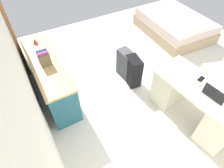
{
  "coord_description": "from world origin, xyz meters",
  "views": [
    {
      "loc": [
        -2.1,
        2.25,
        2.71
      ],
      "look_at": [
        -0.35,
        1.23,
        0.6
      ],
      "focal_mm": 29.46,
      "sensor_mm": 36.0,
      "label": 1
    }
  ],
  "objects_px": {
    "desk": "(195,103)",
    "laptop": "(215,95)",
    "office_chair": "(222,73)",
    "suitcase_spare_grey": "(126,64)",
    "bed": "(174,25)",
    "credenza": "(50,77)",
    "cell_phone_by_mouse": "(201,79)",
    "figurine_small": "(35,41)",
    "computer_mouse": "(200,84)",
    "suitcase_black": "(133,71)"
  },
  "relations": [
    {
      "from": "office_chair",
      "to": "computer_mouse",
      "type": "distance_m",
      "value": 0.98
    },
    {
      "from": "credenza",
      "to": "cell_phone_by_mouse",
      "type": "distance_m",
      "value": 2.54
    },
    {
      "from": "desk",
      "to": "laptop",
      "type": "distance_m",
      "value": 0.45
    },
    {
      "from": "bed",
      "to": "suitcase_spare_grey",
      "type": "distance_m",
      "value": 2.2
    },
    {
      "from": "desk",
      "to": "cell_phone_by_mouse",
      "type": "bearing_deg",
      "value": -41.53
    },
    {
      "from": "figurine_small",
      "to": "bed",
      "type": "bearing_deg",
      "value": -91.46
    },
    {
      "from": "bed",
      "to": "suitcase_black",
      "type": "xyz_separation_m",
      "value": [
        -1.02,
        2.06,
        0.06
      ]
    },
    {
      "from": "bed",
      "to": "desk",
      "type": "bearing_deg",
      "value": 142.62
    },
    {
      "from": "suitcase_black",
      "to": "cell_phone_by_mouse",
      "type": "xyz_separation_m",
      "value": [
        -1.05,
        -0.49,
        0.44
      ]
    },
    {
      "from": "office_chair",
      "to": "figurine_small",
      "type": "bearing_deg",
      "value": 52.98
    },
    {
      "from": "desk",
      "to": "office_chair",
      "type": "bearing_deg",
      "value": -76.51
    },
    {
      "from": "suitcase_spare_grey",
      "to": "computer_mouse",
      "type": "relative_size",
      "value": 5.99
    },
    {
      "from": "office_chair",
      "to": "suitcase_spare_grey",
      "type": "distance_m",
      "value": 1.78
    },
    {
      "from": "office_chair",
      "to": "laptop",
      "type": "xyz_separation_m",
      "value": [
        -0.42,
        0.93,
        0.36
      ]
    },
    {
      "from": "credenza",
      "to": "figurine_small",
      "type": "height_order",
      "value": "figurine_small"
    },
    {
      "from": "credenza",
      "to": "suitcase_spare_grey",
      "type": "relative_size",
      "value": 3.01
    },
    {
      "from": "office_chair",
      "to": "credenza",
      "type": "xyz_separation_m",
      "value": [
        1.51,
        2.75,
        -0.03
      ]
    },
    {
      "from": "bed",
      "to": "cell_phone_by_mouse",
      "type": "relative_size",
      "value": 14.68
    },
    {
      "from": "credenza",
      "to": "laptop",
      "type": "xyz_separation_m",
      "value": [
        -1.93,
        -1.82,
        0.39
      ]
    },
    {
      "from": "bed",
      "to": "laptop",
      "type": "bearing_deg",
      "value": 144.8
    },
    {
      "from": "office_chair",
      "to": "bed",
      "type": "distance_m",
      "value": 2.13
    },
    {
      "from": "desk",
      "to": "laptop",
      "type": "bearing_deg",
      "value": 176.62
    },
    {
      "from": "credenza",
      "to": "cell_phone_by_mouse",
      "type": "bearing_deg",
      "value": -129.3
    },
    {
      "from": "office_chair",
      "to": "suitcase_spare_grey",
      "type": "relative_size",
      "value": 1.57
    },
    {
      "from": "office_chair",
      "to": "suitcase_spare_grey",
      "type": "xyz_separation_m",
      "value": [
        1.22,
        1.29,
        -0.12
      ]
    },
    {
      "from": "credenza",
      "to": "cell_phone_by_mouse",
      "type": "xyz_separation_m",
      "value": [
        -1.6,
        -1.95,
        0.35
      ]
    },
    {
      "from": "suitcase_black",
      "to": "cell_phone_by_mouse",
      "type": "relative_size",
      "value": 4.43
    },
    {
      "from": "office_chair",
      "to": "figurine_small",
      "type": "height_order",
      "value": "office_chair"
    },
    {
      "from": "office_chair",
      "to": "computer_mouse",
      "type": "bearing_deg",
      "value": 99.8
    },
    {
      "from": "office_chair",
      "to": "computer_mouse",
      "type": "relative_size",
      "value": 9.4
    },
    {
      "from": "laptop",
      "to": "cell_phone_by_mouse",
      "type": "height_order",
      "value": "laptop"
    },
    {
      "from": "office_chair",
      "to": "suitcase_spare_grey",
      "type": "height_order",
      "value": "office_chair"
    },
    {
      "from": "computer_mouse",
      "to": "suitcase_black",
      "type": "bearing_deg",
      "value": 13.9
    },
    {
      "from": "suitcase_spare_grey",
      "to": "laptop",
      "type": "xyz_separation_m",
      "value": [
        -1.64,
        -0.36,
        0.48
      ]
    },
    {
      "from": "office_chair",
      "to": "bed",
      "type": "relative_size",
      "value": 0.47
    },
    {
      "from": "cell_phone_by_mouse",
      "to": "suitcase_spare_grey",
      "type": "bearing_deg",
      "value": 7.37
    },
    {
      "from": "laptop",
      "to": "computer_mouse",
      "type": "height_order",
      "value": "laptop"
    },
    {
      "from": "desk",
      "to": "office_chair",
      "type": "relative_size",
      "value": 1.59
    },
    {
      "from": "credenza",
      "to": "suitcase_spare_grey",
      "type": "height_order",
      "value": "credenza"
    },
    {
      "from": "office_chair",
      "to": "suitcase_spare_grey",
      "type": "bearing_deg",
      "value": 46.61
    },
    {
      "from": "laptop",
      "to": "bed",
      "type": "bearing_deg",
      "value": -35.2
    },
    {
      "from": "desk",
      "to": "suitcase_black",
      "type": "xyz_separation_m",
      "value": [
        1.18,
        0.37,
        -0.08
      ]
    },
    {
      "from": "computer_mouse",
      "to": "suitcase_spare_grey",
      "type": "bearing_deg",
      "value": 10.66
    },
    {
      "from": "desk",
      "to": "suitcase_black",
      "type": "distance_m",
      "value": 1.24
    },
    {
      "from": "credenza",
      "to": "laptop",
      "type": "relative_size",
      "value": 5.49
    },
    {
      "from": "desk",
      "to": "cell_phone_by_mouse",
      "type": "relative_size",
      "value": 10.96
    },
    {
      "from": "desk",
      "to": "bed",
      "type": "height_order",
      "value": "desk"
    },
    {
      "from": "suitcase_spare_grey",
      "to": "computer_mouse",
      "type": "bearing_deg",
      "value": -167.89
    },
    {
      "from": "laptop",
      "to": "figurine_small",
      "type": "bearing_deg",
      "value": 36.14
    },
    {
      "from": "bed",
      "to": "credenza",
      "type": "bearing_deg",
      "value": 97.61
    }
  ]
}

